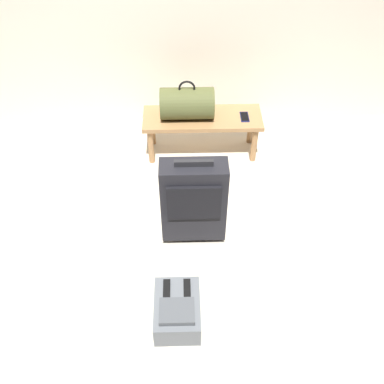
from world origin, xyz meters
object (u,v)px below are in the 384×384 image
duffel_bag_olive (187,103)px  cell_phone (245,117)px  bench (202,122)px  suitcase_upright_charcoal (194,201)px  backpack_grey (177,310)px

duffel_bag_olive → cell_phone: 0.50m
duffel_bag_olive → cell_phone: size_ratio=3.06×
bench → duffel_bag_olive: bearing=180.0°
suitcase_upright_charcoal → cell_phone: bearing=64.9°
duffel_bag_olive → bench: bearing=0.0°
duffel_bag_olive → suitcase_upright_charcoal: suitcase_upright_charcoal is taller
cell_phone → backpack_grey: size_ratio=0.38×
bench → cell_phone: bearing=-3.3°
bench → cell_phone: size_ratio=6.94×
duffel_bag_olive → suitcase_upright_charcoal: bearing=-88.4°
duffel_bag_olive → backpack_grey: 1.72m
cell_phone → suitcase_upright_charcoal: bearing=-115.1°
cell_phone → backpack_grey: bearing=-109.2°
backpack_grey → duffel_bag_olive: bearing=86.8°
suitcase_upright_charcoal → backpack_grey: 0.74m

